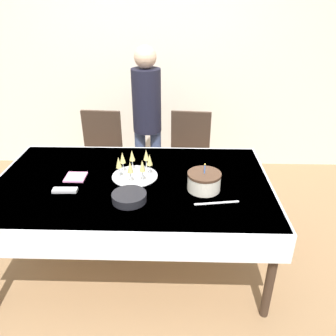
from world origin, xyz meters
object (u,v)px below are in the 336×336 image
Objects in this scene: birthday_cake at (204,181)px; person_standing at (147,113)px; plate_stack_main at (129,197)px; dining_chair_far_left at (101,155)px; dining_chair_far_right at (189,156)px; champagne_tray at (135,167)px.

person_standing reaches higher than birthday_cake.
plate_stack_main is (-0.50, -0.16, -0.04)m from birthday_cake.
person_standing is at bearing 8.16° from dining_chair_far_left.
dining_chair_far_right is 1.08m from birthday_cake.
dining_chair_far_right is 2.75× the size of champagne_tray.
person_standing is (-0.43, 0.07, 0.43)m from dining_chair_far_right.
champagne_tray is at bearing -117.19° from dining_chair_far_right.
person_standing reaches higher than plate_stack_main.
birthday_cake is 0.53m from champagne_tray.
dining_chair_far_left is 0.91m from dining_chair_far_right.
dining_chair_far_left is 0.64m from person_standing.
dining_chair_far_right is 1.30m from plate_stack_main.
plate_stack_main is (0.00, -0.33, -0.06)m from champagne_tray.
plate_stack_main is at bearing -110.28° from dining_chair_far_right.
birthday_cake is at bearing -46.95° from dining_chair_far_left.
champagne_tray is at bearing -91.01° from person_standing.
birthday_cake is (0.06, -1.03, 0.29)m from dining_chair_far_right.
champagne_tray is at bearing 161.15° from birthday_cake.
dining_chair_far_right is at bearing 93.40° from birthday_cake.
champagne_tray is (-0.44, -0.86, 0.31)m from dining_chair_far_right.
birthday_cake is 1.01× the size of plate_stack_main.
champagne_tray is (-0.50, 0.17, 0.02)m from birthday_cake.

